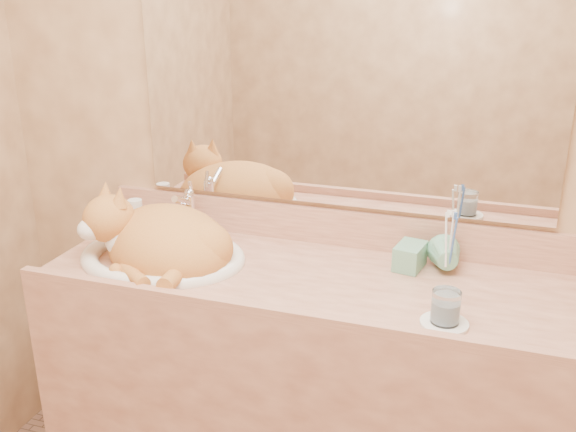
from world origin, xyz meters
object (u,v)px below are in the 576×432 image
(soap_dispenser, at_px, (405,248))
(sink_basin, at_px, (161,235))
(cat, at_px, (159,238))
(toothbrush_cup, at_px, (448,263))
(water_glass, at_px, (446,307))
(vanity_counter, at_px, (312,400))

(soap_dispenser, bearing_deg, sink_basin, -160.56)
(cat, xyz_separation_m, toothbrush_cup, (0.85, 0.16, -0.03))
(water_glass, bearing_deg, sink_basin, 170.70)
(vanity_counter, height_order, cat, cat)
(vanity_counter, xyz_separation_m, sink_basin, (-0.48, -0.02, 0.50))
(water_glass, bearing_deg, vanity_counter, 157.20)
(sink_basin, xyz_separation_m, toothbrush_cup, (0.85, 0.14, -0.03))
(cat, relative_size, toothbrush_cup, 4.44)
(sink_basin, distance_m, toothbrush_cup, 0.86)
(cat, bearing_deg, soap_dispenser, 35.37)
(vanity_counter, bearing_deg, cat, -176.05)
(sink_basin, bearing_deg, water_glass, -17.34)
(vanity_counter, relative_size, cat, 3.60)
(soap_dispenser, bearing_deg, water_glass, -51.29)
(soap_dispenser, distance_m, water_glass, 0.30)
(cat, bearing_deg, vanity_counter, 28.94)
(cat, distance_m, water_glass, 0.88)
(vanity_counter, distance_m, soap_dispenser, 0.57)
(cat, height_order, toothbrush_cup, cat)
(toothbrush_cup, bearing_deg, cat, -169.63)
(water_glass, bearing_deg, soap_dispenser, 118.64)
(vanity_counter, bearing_deg, sink_basin, -177.62)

